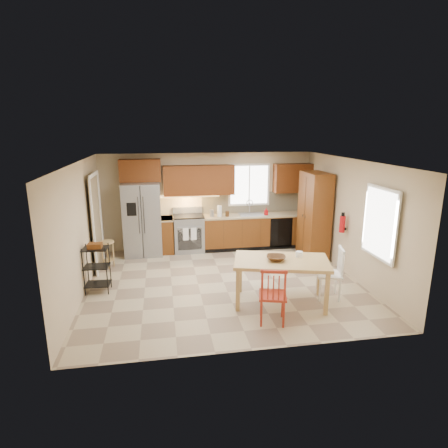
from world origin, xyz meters
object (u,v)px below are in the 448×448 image
(fire_extinguisher, at_px, (342,224))
(table_bowl, at_px, (276,260))
(range_stove, at_px, (189,234))
(pantry, at_px, (314,216))
(table_jar, at_px, (299,255))
(chair_white, at_px, (329,273))
(refrigerator, at_px, (142,219))
(bar_stool, at_px, (108,254))
(utility_cart, at_px, (97,269))
(soap_bottle, at_px, (266,211))
(chair_red, at_px, (273,294))
(dining_table, at_px, (281,282))

(fire_extinguisher, xyz_separation_m, table_bowl, (-1.86, -1.24, -0.27))
(range_stove, bearing_deg, pantry, -18.29)
(table_jar, bearing_deg, range_stove, 119.42)
(pantry, distance_m, chair_white, 2.38)
(refrigerator, xyz_separation_m, bar_stool, (-0.77, -0.84, -0.60))
(utility_cart, bearing_deg, table_jar, -10.98)
(soap_bottle, relative_size, fire_extinguisher, 0.53)
(refrigerator, distance_m, pantry, 4.23)
(table_bowl, bearing_deg, refrigerator, 127.51)
(fire_extinguisher, height_order, table_bowl, fire_extinguisher)
(refrigerator, bearing_deg, soap_bottle, -0.45)
(soap_bottle, xyz_separation_m, chair_red, (-0.96, -3.84, -0.50))
(table_bowl, distance_m, table_jar, 0.48)
(table_jar, height_order, bar_stool, table_jar)
(soap_bottle, xyz_separation_m, utility_cart, (-3.98, -2.13, -0.53))
(fire_extinguisher, bearing_deg, utility_cart, -178.00)
(bar_stool, bearing_deg, pantry, 13.95)
(soap_bottle, bearing_deg, utility_cart, -151.85)
(chair_red, bearing_deg, utility_cart, 165.49)
(fire_extinguisher, xyz_separation_m, bar_stool, (-5.10, 1.14, -0.79))
(bar_stool, bearing_deg, dining_table, -20.44)
(pantry, bearing_deg, dining_table, -124.31)
(pantry, height_order, utility_cart, pantry)
(dining_table, height_order, bar_stool, dining_table)
(utility_cart, bearing_deg, fire_extinguisher, 5.32)
(refrigerator, bearing_deg, range_stove, 2.99)
(range_stove, relative_size, soap_bottle, 4.82)
(chair_red, xyz_separation_m, chair_white, (1.30, 0.70, 0.00))
(refrigerator, xyz_separation_m, dining_table, (2.57, -3.21, -0.50))
(range_stove, relative_size, fire_extinguisher, 2.56)
(refrigerator, relative_size, bar_stool, 2.90)
(soap_bottle, distance_m, chair_white, 3.19)
(refrigerator, height_order, table_bowl, refrigerator)
(chair_red, bearing_deg, soap_bottle, 90.92)
(pantry, distance_m, chair_red, 3.55)
(dining_table, xyz_separation_m, utility_cart, (-3.37, 1.06, 0.06))
(pantry, distance_m, utility_cart, 5.11)
(chair_red, relative_size, chair_white, 1.00)
(dining_table, height_order, chair_white, chair_white)
(refrigerator, relative_size, fire_extinguisher, 5.06)
(refrigerator, relative_size, range_stove, 1.98)
(fire_extinguisher, relative_size, table_bowl, 1.06)
(soap_bottle, distance_m, table_bowl, 3.27)
(refrigerator, relative_size, chair_white, 1.85)
(refrigerator, bearing_deg, chair_red, -60.11)
(range_stove, height_order, chair_white, chair_white)
(chair_white, bearing_deg, bar_stool, 76.49)
(table_bowl, xyz_separation_m, table_jar, (0.47, 0.10, 0.03))
(soap_bottle, relative_size, chair_red, 0.19)
(soap_bottle, xyz_separation_m, pantry, (0.95, -0.90, 0.05))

